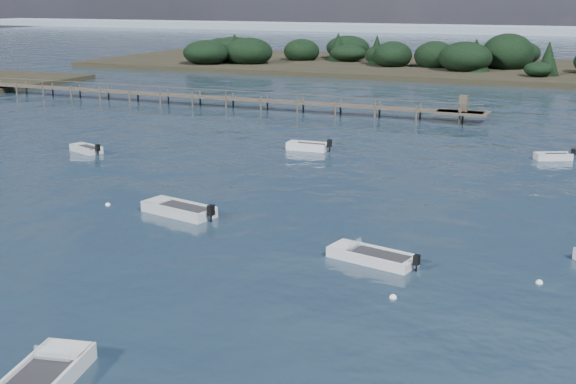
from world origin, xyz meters
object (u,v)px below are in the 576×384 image
at_px(dinghy_mid_white_a, 372,258).
at_px(jetty, 229,99).
at_px(tender_far_grey, 86,150).
at_px(tender_far_grey_b, 553,158).
at_px(dinghy_mid_grey, 179,211).
at_px(tender_far_white, 308,148).

xyz_separation_m(dinghy_mid_white_a, jetty, (-28.72, 40.40, 0.85)).
bearing_deg(dinghy_mid_white_a, tender_far_grey, 152.47).
bearing_deg(dinghy_mid_white_a, tender_far_grey_b, 76.50).
xyz_separation_m(dinghy_mid_grey, tender_far_grey, (-15.76, 11.72, -0.01)).
bearing_deg(dinghy_mid_grey, jetty, 113.66).
distance_m(dinghy_mid_grey, tender_far_white, 19.42).
xyz_separation_m(tender_far_white, tender_far_grey, (-15.92, -7.69, -0.02)).
height_order(tender_far_white, tender_far_grey, tender_far_white).
distance_m(dinghy_mid_grey, dinghy_mid_white_a, 12.63).
height_order(dinghy_mid_grey, jetty, jetty).
xyz_separation_m(tender_far_grey_b, tender_far_grey, (-34.39, -11.77, 0.01)).
bearing_deg(tender_far_grey, tender_far_grey_b, 18.90).
height_order(tender_far_grey, jetty, jetty).
bearing_deg(jetty, tender_far_white, -47.48).
relative_size(dinghy_mid_grey, dinghy_mid_white_a, 1.07).
bearing_deg(jetty, tender_far_grey, -88.53).
distance_m(dinghy_mid_grey, tender_far_grey, 19.64).
height_order(dinghy_mid_grey, tender_far_white, tender_far_white).
relative_size(tender_far_white, jetty, 0.06).
distance_m(tender_far_grey_b, dinghy_mid_white_a, 27.15).
bearing_deg(tender_far_grey_b, tender_far_grey, -161.10).
height_order(dinghy_mid_white_a, jetty, jetty).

